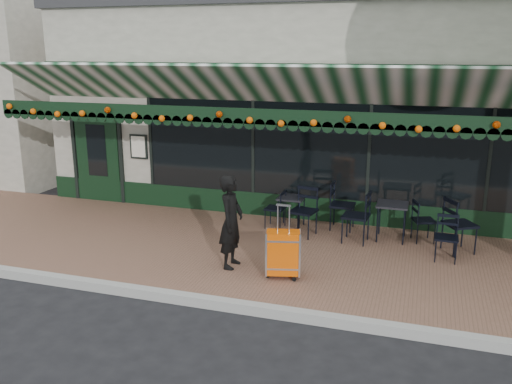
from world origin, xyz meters
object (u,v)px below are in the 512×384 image
(cafe_table_a, at_px, (392,207))
(cafe_table_b, at_px, (291,200))
(chair_a_left, at_px, (356,217))
(chair_b_left, at_px, (275,209))
(woman, at_px, (231,222))
(chair_a_front, at_px, (447,238))
(chair_b_front, at_px, (303,212))
(chair_a_extra, at_px, (460,225))
(chair_a_right, at_px, (424,221))
(chair_b_right, at_px, (343,206))
(suitcase, at_px, (283,253))

(cafe_table_a, relative_size, cafe_table_b, 1.11)
(cafe_table_a, bearing_deg, chair_a_left, -152.41)
(chair_b_left, bearing_deg, woman, 0.05)
(cafe_table_a, xyz_separation_m, cafe_table_b, (-1.96, 0.14, -0.06))
(chair_a_front, distance_m, chair_b_front, 2.64)
(chair_a_left, xyz_separation_m, chair_b_front, (-1.00, 0.06, -0.02))
(woman, relative_size, chair_a_left, 1.58)
(cafe_table_b, relative_size, chair_b_left, 0.82)
(chair_a_extra, bearing_deg, chair_a_left, 61.56)
(chair_a_right, height_order, chair_b_right, chair_b_right)
(woman, xyz_separation_m, suitcase, (0.92, -0.17, -0.37))
(suitcase, height_order, cafe_table_a, suitcase)
(cafe_table_a, relative_size, chair_b_left, 0.91)
(woman, height_order, chair_a_front, woman)
(chair_a_right, bearing_deg, cafe_table_b, 68.51)
(cafe_table_a, distance_m, chair_b_right, 1.04)
(chair_b_right, distance_m, chair_b_front, 0.89)
(chair_b_front, bearing_deg, chair_a_extra, 10.56)
(suitcase, xyz_separation_m, chair_a_left, (0.87, 1.97, 0.09))
(chair_a_front, xyz_separation_m, chair_b_left, (-3.23, 0.82, -0.01))
(chair_b_left, height_order, chair_b_right, chair_b_right)
(suitcase, distance_m, chair_b_front, 2.03)
(chair_a_left, height_order, chair_a_extra, chair_a_extra)
(chair_a_extra, bearing_deg, woman, 87.47)
(chair_b_right, bearing_deg, chair_a_left, -151.50)
(cafe_table_b, xyz_separation_m, chair_a_left, (1.34, -0.46, -0.08))
(chair_a_left, height_order, chair_b_front, chair_a_left)
(chair_b_front, bearing_deg, chair_a_front, -0.32)
(woman, xyz_separation_m, chair_a_front, (3.37, 1.34, -0.38))
(chair_b_front, bearing_deg, cafe_table_a, 20.38)
(cafe_table_b, bearing_deg, chair_b_left, -162.22)
(cafe_table_b, bearing_deg, chair_b_right, 11.65)
(chair_a_extra, distance_m, chair_b_front, 2.81)
(chair_a_right, xyz_separation_m, chair_b_left, (-2.84, -0.04, -0.01))
(cafe_table_b, relative_size, chair_b_front, 0.67)
(cafe_table_b, distance_m, chair_a_front, 3.07)
(woman, relative_size, chair_b_front, 1.63)
(cafe_table_a, xyz_separation_m, chair_a_front, (0.96, -0.79, -0.24))
(chair_a_left, bearing_deg, chair_b_front, -88.36)
(chair_a_right, distance_m, chair_a_extra, 0.71)
(chair_a_left, bearing_deg, cafe_table_b, -104.21)
(woman, bearing_deg, suitcase, -100.38)
(woman, bearing_deg, chair_a_front, -67.96)
(chair_a_right, height_order, chair_a_extra, chair_a_extra)
(chair_a_front, distance_m, chair_a_extra, 0.55)
(chair_b_right, bearing_deg, chair_b_front, 133.92)
(chair_a_extra, bearing_deg, chair_b_left, 54.96)
(chair_a_right, relative_size, chair_b_right, 0.82)
(chair_b_front, bearing_deg, chair_a_right, 19.94)
(chair_a_left, distance_m, chair_b_right, 0.75)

